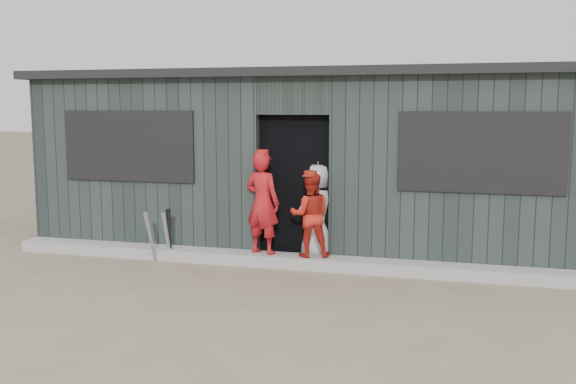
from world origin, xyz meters
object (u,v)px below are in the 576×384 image
(bat_mid, at_px, (150,236))
(player_red_left, at_px, (262,203))
(player_red_right, at_px, (310,215))
(player_grey_back, at_px, (319,212))
(bat_left, at_px, (167,236))
(dugout, at_px, (317,160))
(bat_right, at_px, (169,234))

(bat_mid, bearing_deg, player_red_left, 11.16)
(player_red_right, xyz_separation_m, player_grey_back, (0.03, 0.39, -0.03))
(bat_left, distance_m, bat_mid, 0.23)
(dugout, bearing_deg, player_red_right, -80.11)
(bat_mid, distance_m, dugout, 2.86)
(bat_mid, bearing_deg, player_red_right, 7.69)
(dugout, bearing_deg, bat_right, -133.59)
(bat_left, bearing_deg, dugout, 46.78)
(bat_mid, relative_size, player_grey_back, 0.53)
(bat_mid, xyz_separation_m, bat_right, (0.19, 0.19, 0.01))
(bat_right, distance_m, dugout, 2.60)
(player_red_right, bearing_deg, dugout, -95.14)
(bat_left, height_order, bat_right, bat_right)
(bat_right, height_order, player_red_left, player_red_left)
(bat_mid, height_order, player_red_right, player_red_right)
(bat_right, relative_size, player_red_left, 0.53)
(player_red_left, relative_size, dugout, 0.16)
(bat_mid, height_order, dugout, dugout)
(bat_mid, xyz_separation_m, player_red_right, (2.16, 0.29, 0.35))
(bat_mid, relative_size, bat_right, 0.98)
(player_red_left, distance_m, dugout, 1.76)
(bat_left, xyz_separation_m, dugout, (1.70, 1.81, 0.94))
(bat_right, relative_size, player_grey_back, 0.54)
(player_red_left, height_order, player_grey_back, player_red_left)
(player_grey_back, bearing_deg, bat_right, 0.85)
(player_grey_back, bearing_deg, bat_left, 1.87)
(player_red_right, height_order, player_grey_back, player_grey_back)
(player_red_left, relative_size, player_grey_back, 1.01)
(bat_right, relative_size, player_red_right, 0.66)
(bat_right, xyz_separation_m, player_red_right, (1.97, 0.10, 0.34))
(bat_left, distance_m, bat_right, 0.05)
(bat_right, bearing_deg, bat_mid, -135.58)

